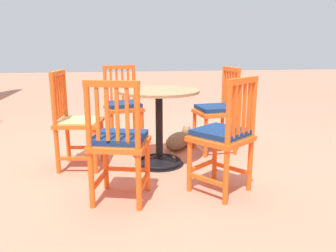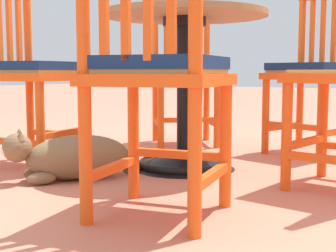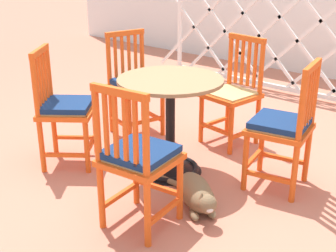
{
  "view_description": "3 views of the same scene",
  "coord_description": "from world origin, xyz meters",
  "px_view_note": "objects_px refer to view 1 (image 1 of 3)",
  "views": [
    {
      "loc": [
        -3.23,
        0.33,
        1.13
      ],
      "look_at": [
        -0.01,
        -0.17,
        0.36
      ],
      "focal_mm": 36.13,
      "sensor_mm": 36.0,
      "label": 1
    },
    {
      "loc": [
        1.93,
        1.1,
        0.46
      ],
      "look_at": [
        0.07,
        -0.05,
        0.22
      ],
      "focal_mm": 53.64,
      "sensor_mm": 36.0,
      "label": 2
    },
    {
      "loc": [
        1.9,
        -2.44,
        1.6
      ],
      "look_at": [
        -0.01,
        -0.21,
        0.43
      ],
      "focal_mm": 48.69,
      "sensor_mm": 36.0,
      "label": 3
    }
  ],
  "objects_px": {
    "orange_chair_at_corner": "(217,111)",
    "cafe_table": "(159,136)",
    "orange_chair_facing_out": "(123,107)",
    "orange_chair_by_planter": "(76,123)",
    "orange_chair_tucked_in": "(223,137)",
    "tabby_cat": "(179,140)",
    "orange_chair_near_fence": "(119,143)",
    "pet_water_bowl": "(198,131)"
  },
  "relations": [
    {
      "from": "pet_water_bowl",
      "to": "orange_chair_at_corner",
      "type": "bearing_deg",
      "value": -178.87
    },
    {
      "from": "orange_chair_facing_out",
      "to": "orange_chair_near_fence",
      "type": "distance_m",
      "value": 1.48
    },
    {
      "from": "orange_chair_at_corner",
      "to": "cafe_table",
      "type": "bearing_deg",
      "value": 115.65
    },
    {
      "from": "pet_water_bowl",
      "to": "orange_chair_facing_out",
      "type": "bearing_deg",
      "value": 110.4
    },
    {
      "from": "orange_chair_near_fence",
      "to": "orange_chair_by_planter",
      "type": "bearing_deg",
      "value": 26.24
    },
    {
      "from": "orange_chair_facing_out",
      "to": "pet_water_bowl",
      "type": "relative_size",
      "value": 5.36
    },
    {
      "from": "cafe_table",
      "to": "orange_chair_at_corner",
      "type": "height_order",
      "value": "orange_chair_at_corner"
    },
    {
      "from": "orange_chair_at_corner",
      "to": "orange_chair_near_fence",
      "type": "distance_m",
      "value": 1.5
    },
    {
      "from": "orange_chair_at_corner",
      "to": "orange_chair_near_fence",
      "type": "relative_size",
      "value": 1.0
    },
    {
      "from": "orange_chair_near_fence",
      "to": "tabby_cat",
      "type": "xyz_separation_m",
      "value": [
        1.21,
        -0.68,
        -0.35
      ]
    },
    {
      "from": "orange_chair_tucked_in",
      "to": "orange_chair_at_corner",
      "type": "distance_m",
      "value": 1.07
    },
    {
      "from": "orange_chair_facing_out",
      "to": "orange_chair_by_planter",
      "type": "bearing_deg",
      "value": 147.0
    },
    {
      "from": "orange_chair_by_planter",
      "to": "orange_chair_near_fence",
      "type": "distance_m",
      "value": 0.87
    },
    {
      "from": "orange_chair_tucked_in",
      "to": "orange_chair_by_planter",
      "type": "bearing_deg",
      "value": 57.55
    },
    {
      "from": "orange_chair_near_fence",
      "to": "tabby_cat",
      "type": "height_order",
      "value": "orange_chair_near_fence"
    },
    {
      "from": "orange_chair_facing_out",
      "to": "orange_chair_near_fence",
      "type": "xyz_separation_m",
      "value": [
        -1.48,
        0.07,
        0.0
      ]
    },
    {
      "from": "orange_chair_at_corner",
      "to": "orange_chair_near_fence",
      "type": "height_order",
      "value": "same"
    },
    {
      "from": "pet_water_bowl",
      "to": "orange_chair_tucked_in",
      "type": "bearing_deg",
      "value": 172.17
    },
    {
      "from": "orange_chair_at_corner",
      "to": "orange_chair_by_planter",
      "type": "distance_m",
      "value": 1.47
    },
    {
      "from": "cafe_table",
      "to": "tabby_cat",
      "type": "bearing_deg",
      "value": -31.37
    },
    {
      "from": "cafe_table",
      "to": "tabby_cat",
      "type": "height_order",
      "value": "cafe_table"
    },
    {
      "from": "orange_chair_near_fence",
      "to": "cafe_table",
      "type": "bearing_deg",
      "value": -27.6
    },
    {
      "from": "orange_chair_near_fence",
      "to": "tabby_cat",
      "type": "relative_size",
      "value": 1.33
    },
    {
      "from": "orange_chair_tucked_in",
      "to": "orange_chair_near_fence",
      "type": "bearing_deg",
      "value": 92.28
    },
    {
      "from": "orange_chair_tucked_in",
      "to": "tabby_cat",
      "type": "distance_m",
      "value": 1.24
    },
    {
      "from": "tabby_cat",
      "to": "orange_chair_facing_out",
      "type": "bearing_deg",
      "value": 66.71
    },
    {
      "from": "cafe_table",
      "to": "orange_chair_near_fence",
      "type": "xyz_separation_m",
      "value": [
        -0.74,
        0.39,
        0.16
      ]
    },
    {
      "from": "tabby_cat",
      "to": "orange_chair_tucked_in",
      "type": "bearing_deg",
      "value": -174.27
    },
    {
      "from": "tabby_cat",
      "to": "pet_water_bowl",
      "type": "relative_size",
      "value": 4.04
    },
    {
      "from": "orange_chair_facing_out",
      "to": "orange_chair_by_planter",
      "type": "distance_m",
      "value": 0.83
    },
    {
      "from": "orange_chair_near_fence",
      "to": "pet_water_bowl",
      "type": "height_order",
      "value": "orange_chair_near_fence"
    },
    {
      "from": "orange_chair_near_fence",
      "to": "pet_water_bowl",
      "type": "distance_m",
      "value": 2.16
    },
    {
      "from": "orange_chair_at_corner",
      "to": "orange_chair_facing_out",
      "type": "height_order",
      "value": "same"
    },
    {
      "from": "cafe_table",
      "to": "orange_chair_near_fence",
      "type": "height_order",
      "value": "orange_chair_near_fence"
    },
    {
      "from": "orange_chair_at_corner",
      "to": "tabby_cat",
      "type": "height_order",
      "value": "orange_chair_at_corner"
    },
    {
      "from": "cafe_table",
      "to": "orange_chair_tucked_in",
      "type": "relative_size",
      "value": 0.83
    },
    {
      "from": "orange_chair_at_corner",
      "to": "orange_chair_facing_out",
      "type": "bearing_deg",
      "value": 67.47
    },
    {
      "from": "orange_chair_tucked_in",
      "to": "pet_water_bowl",
      "type": "xyz_separation_m",
      "value": [
        1.81,
        -0.25,
        -0.42
      ]
    },
    {
      "from": "orange_chair_tucked_in",
      "to": "pet_water_bowl",
      "type": "bearing_deg",
      "value": -7.83
    },
    {
      "from": "orange_chair_facing_out",
      "to": "orange_chair_by_planter",
      "type": "height_order",
      "value": "same"
    },
    {
      "from": "orange_chair_tucked_in",
      "to": "tabby_cat",
      "type": "height_order",
      "value": "orange_chair_tucked_in"
    },
    {
      "from": "orange_chair_by_planter",
      "to": "pet_water_bowl",
      "type": "bearing_deg",
      "value": -53.46
    }
  ]
}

